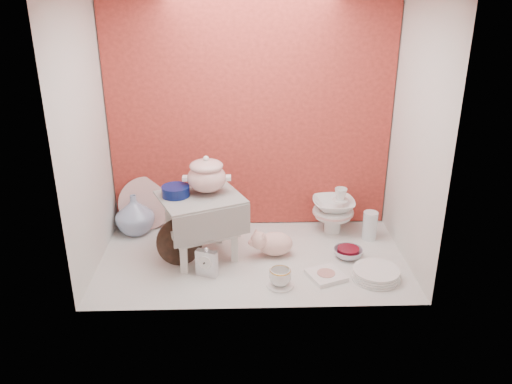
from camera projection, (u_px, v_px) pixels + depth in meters
ground at (253, 258)px, 3.10m from camera, size 1.80×1.80×0.00m
niche_shell at (252, 97)px, 2.91m from camera, size 1.86×1.03×1.53m
step_stool at (202, 227)px, 3.05m from camera, size 0.56×0.53×0.39m
soup_tureen at (207, 174)px, 2.98m from camera, size 0.34×0.34×0.23m
cobalt_bowl at (176, 191)px, 2.97m from camera, size 0.20×0.20×0.06m
floral_platter at (146, 203)px, 3.42m from camera, size 0.37×0.18×0.35m
blue_white_vase at (135, 214)px, 3.36m from camera, size 0.33×0.33×0.26m
lacquer_tray at (180, 242)px, 3.01m from camera, size 0.29×0.21×0.26m
mantel_clock at (207, 262)px, 2.89m from camera, size 0.13×0.08×0.18m
plush_pig at (275, 243)px, 3.10m from camera, size 0.29×0.22×0.16m
teacup_saucer at (280, 285)px, 2.82m from camera, size 0.17×0.17×0.01m
gold_rim_teacup at (280, 277)px, 2.80m from camera, size 0.15×0.15×0.09m
lattice_dish at (326, 275)px, 2.90m from camera, size 0.24×0.24×0.03m
dinner_plate_stack at (376, 274)px, 2.88m from camera, size 0.30×0.30×0.06m
crystal_bowl at (348, 253)px, 3.10m from camera, size 0.18×0.18×0.05m
clear_glass_vase at (370, 226)px, 3.30m from camera, size 0.12×0.12×0.18m
porcelain_tower at (333, 210)px, 3.37m from camera, size 0.31×0.31×0.31m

